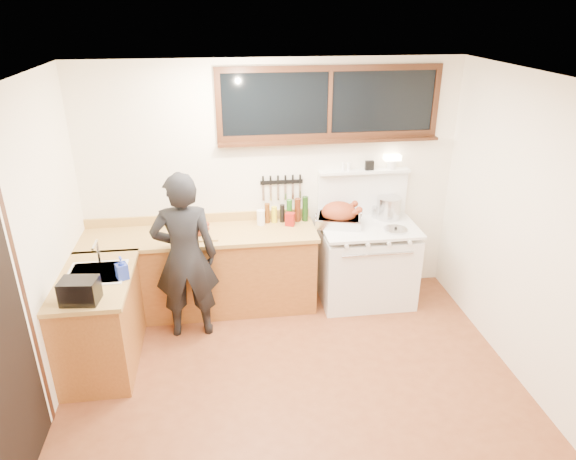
{
  "coord_description": "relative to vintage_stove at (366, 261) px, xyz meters",
  "views": [
    {
      "loc": [
        -0.54,
        -3.47,
        3.1
      ],
      "look_at": [
        0.05,
        0.85,
        1.15
      ],
      "focal_mm": 32.0,
      "sensor_mm": 36.0,
      "label": 1
    }
  ],
  "objects": [
    {
      "name": "ground_plane",
      "position": [
        -1.0,
        -1.41,
        -0.48
      ],
      "size": [
        4.0,
        3.5,
        0.02
      ],
      "primitive_type": "cube",
      "color": "brown"
    },
    {
      "name": "room_shell",
      "position": [
        -1.0,
        -1.41,
        1.18
      ],
      "size": [
        4.1,
        3.6,
        2.65
      ],
      "color": "white",
      "rests_on": "ground"
    },
    {
      "name": "counter_back",
      "position": [
        -1.8,
        0.04,
        -0.01
      ],
      "size": [
        2.44,
        0.64,
        1.0
      ],
      "color": "brown",
      "rests_on": "ground"
    },
    {
      "name": "counter_left",
      "position": [
        -2.7,
        -0.79,
        -0.02
      ],
      "size": [
        0.64,
        1.09,
        0.9
      ],
      "color": "brown",
      "rests_on": "ground"
    },
    {
      "name": "sink_unit",
      "position": [
        -2.68,
        -0.71,
        0.38
      ],
      "size": [
        0.5,
        0.45,
        0.37
      ],
      "color": "white",
      "rests_on": "counter_left"
    },
    {
      "name": "vintage_stove",
      "position": [
        0.0,
        0.0,
        0.0
      ],
      "size": [
        1.02,
        0.74,
        1.59
      ],
      "color": "white",
      "rests_on": "ground"
    },
    {
      "name": "back_window",
      "position": [
        -0.4,
        0.31,
        1.6
      ],
      "size": [
        2.32,
        0.13,
        0.77
      ],
      "color": "black",
      "rests_on": "room_shell"
    },
    {
      "name": "left_doorway",
      "position": [
        -2.99,
        -1.96,
        0.62
      ],
      "size": [
        0.02,
        1.04,
        2.17
      ],
      "color": "black",
      "rests_on": "ground"
    },
    {
      "name": "knife_strip",
      "position": [
        -0.9,
        0.32,
        0.84
      ],
      "size": [
        0.46,
        0.03,
        0.28
      ],
      "color": "black",
      "rests_on": "room_shell"
    },
    {
      "name": "man",
      "position": [
        -1.93,
        -0.4,
        0.39
      ],
      "size": [
        0.63,
        0.42,
        1.71
      ],
      "color": "black",
      "rests_on": "ground"
    },
    {
      "name": "soap_bottle",
      "position": [
        -2.43,
        -0.84,
        0.54
      ],
      "size": [
        0.13,
        0.13,
        0.21
      ],
      "color": "#233AB2",
      "rests_on": "counter_left"
    },
    {
      "name": "toaster",
      "position": [
        -2.7,
        -1.18,
        0.53
      ],
      "size": [
        0.31,
        0.23,
        0.2
      ],
      "color": "black",
      "rests_on": "counter_left"
    },
    {
      "name": "cutting_board",
      "position": [
        -1.82,
        -0.03,
        0.49
      ],
      "size": [
        0.44,
        0.33,
        0.15
      ],
      "color": "tan",
      "rests_on": "counter_back"
    },
    {
      "name": "roast_turkey",
      "position": [
        -0.31,
        0.07,
        0.54
      ],
      "size": [
        0.55,
        0.47,
        0.26
      ],
      "color": "silver",
      "rests_on": "vintage_stove"
    },
    {
      "name": "stockpot",
      "position": [
        0.26,
        0.17,
        0.56
      ],
      "size": [
        0.29,
        0.29,
        0.24
      ],
      "color": "silver",
      "rests_on": "vintage_stove"
    },
    {
      "name": "saucepan",
      "position": [
        0.17,
        0.22,
        0.49
      ],
      "size": [
        0.17,
        0.28,
        0.11
      ],
      "color": "silver",
      "rests_on": "vintage_stove"
    },
    {
      "name": "pot_lid",
      "position": [
        0.24,
        -0.17,
        0.44
      ],
      "size": [
        0.28,
        0.28,
        0.04
      ],
      "color": "silver",
      "rests_on": "vintage_stove"
    },
    {
      "name": "coffee_tin",
      "position": [
        -0.84,
        0.11,
        0.5
      ],
      "size": [
        0.12,
        0.11,
        0.14
      ],
      "color": "maroon",
      "rests_on": "counter_back"
    },
    {
      "name": "pitcher",
      "position": [
        -1.14,
        0.18,
        0.51
      ],
      "size": [
        0.1,
        0.1,
        0.16
      ],
      "color": "white",
      "rests_on": "counter_back"
    },
    {
      "name": "bottle_cluster",
      "position": [
        -0.83,
        0.22,
        0.55
      ],
      "size": [
        0.47,
        0.07,
        0.28
      ],
      "color": "black",
      "rests_on": "counter_back"
    }
  ]
}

